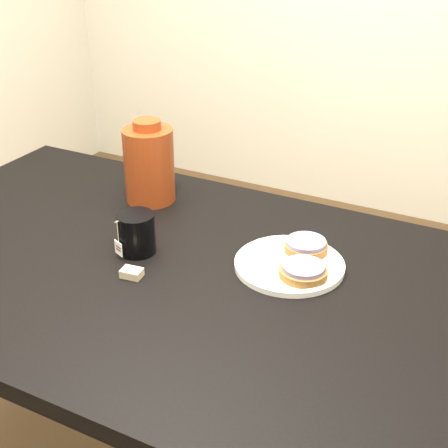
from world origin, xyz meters
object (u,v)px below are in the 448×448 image
object	(u,v)px
plate	(289,264)
teabag_pouch	(132,273)
bagel_package	(149,164)
bagel_back	(306,246)
mug	(136,233)
table	(151,290)
bagel_front	(303,271)

from	to	relation	value
plate	teabag_pouch	xyz separation A→B (m)	(-0.29, -0.19, -0.00)
bagel_package	bagel_back	bearing A→B (deg)	-10.50
mug	bagel_package	xyz separation A→B (m)	(-0.12, 0.25, 0.05)
table	teabag_pouch	distance (m)	0.12
table	teabag_pouch	world-z (taller)	teabag_pouch
table	bagel_front	xyz separation A→B (m)	(0.34, 0.08, 0.11)
bagel_front	mug	world-z (taller)	mug
plate	mug	xyz separation A→B (m)	(-0.34, -0.10, 0.04)
plate	bagel_back	distance (m)	0.07
mug	teabag_pouch	world-z (taller)	mug
plate	bagel_package	distance (m)	0.50
bagel_front	table	bearing A→B (deg)	-167.43
plate	bagel_back	world-z (taller)	bagel_back
bagel_back	bagel_front	bearing A→B (deg)	-72.37
bagel_back	bagel_package	size ratio (longest dim) A/B	0.57
plate	teabag_pouch	world-z (taller)	same
bagel_package	bagel_front	bearing A→B (deg)	-20.50
table	bagel_front	distance (m)	0.37
plate	mug	distance (m)	0.36
plate	bagel_front	distance (m)	0.06
bagel_package	plate	bearing A→B (deg)	-18.16
bagel_front	teabag_pouch	xyz separation A→B (m)	(-0.33, -0.15, -0.02)
table	plate	world-z (taller)	plate
mug	bagel_package	bearing A→B (deg)	140.02
table	plate	bearing A→B (deg)	21.27
plate	bagel_package	size ratio (longest dim) A/B	1.09
plate	bagel_front	xyz separation A→B (m)	(0.05, -0.04, 0.02)
bagel_back	bagel_front	size ratio (longest dim) A/B	0.89
mug	plate	bearing A→B (deg)	39.29
bagel_back	bagel_front	distance (m)	0.11
bagel_front	mug	distance (m)	0.39
bagel_back	teabag_pouch	xyz separation A→B (m)	(-0.30, -0.25, -0.02)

